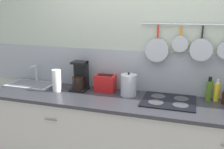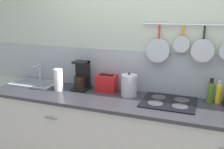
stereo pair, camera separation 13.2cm
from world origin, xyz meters
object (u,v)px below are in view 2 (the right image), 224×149
coffee_maker (82,78)px  bottle_cooking_wine (211,92)px  toaster (107,83)px  paper_towel_roll (58,80)px  kettle (129,85)px  bottle_sesame_oil (218,93)px

coffee_maker → bottle_cooking_wine: bearing=3.3°
toaster → bottle_cooking_wine: bottle_cooking_wine is taller
paper_towel_roll → kettle: size_ratio=0.97×
paper_towel_roll → toaster: (0.52, 0.18, -0.03)m
bottle_cooking_wine → coffee_maker: bearing=-176.7°
coffee_maker → bottle_cooking_wine: size_ratio=1.35×
bottle_sesame_oil → coffee_maker: bearing=-176.4°
kettle → bottle_cooking_wine: (0.82, 0.10, -0.01)m
coffee_maker → bottle_cooking_wine: coffee_maker is taller
kettle → bottle_cooking_wine: 0.82m
toaster → bottle_sesame_oil: 1.18m
paper_towel_roll → bottle_cooking_wine: size_ratio=1.01×
toaster → bottle_sesame_oil: bottle_sesame_oil is taller
paper_towel_roll → toaster: size_ratio=1.03×
bottle_sesame_oil → bottle_cooking_wine: bearing=-170.9°
bottle_cooking_wine → bottle_sesame_oil: (0.07, 0.01, -0.01)m
paper_towel_roll → bottle_cooking_wine: 1.64m
coffee_maker → kettle: bearing=-1.8°
kettle → bottle_sesame_oil: kettle is taller
toaster → paper_towel_roll: bearing=-161.3°
coffee_maker → kettle: coffee_maker is taller
bottle_cooking_wine → paper_towel_roll: bearing=-172.7°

